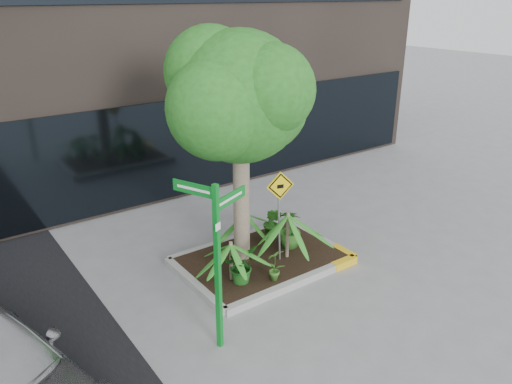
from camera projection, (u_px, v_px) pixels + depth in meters
ground at (262, 272)px, 10.05m from camera, size 80.00×80.00×0.00m
planter at (263, 259)px, 10.35m from camera, size 3.35×2.36×0.15m
tree at (240, 97)px, 9.13m from camera, size 3.16×2.80×4.74m
palm_front at (288, 215)px, 10.00m from camera, size 1.14×1.14×1.26m
palm_left at (231, 245)px, 9.26m from camera, size 0.89×0.89×0.99m
palm_back at (245, 214)px, 10.65m from camera, size 0.84×0.84×0.93m
shrub_a at (241, 265)px, 9.34m from camera, size 0.85×0.85×0.69m
shrub_b at (290, 228)px, 10.60m from camera, size 0.69×0.69×0.87m
shrub_c at (275, 264)px, 9.40m from camera, size 0.36×0.36×0.66m
shrub_d at (272, 223)px, 10.98m from camera, size 0.56×0.56×0.76m
street_sign_post at (216, 249)px, 7.40m from camera, size 1.01×0.77×2.76m
cattle_sign at (280, 201)px, 9.82m from camera, size 0.57×0.20×1.89m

